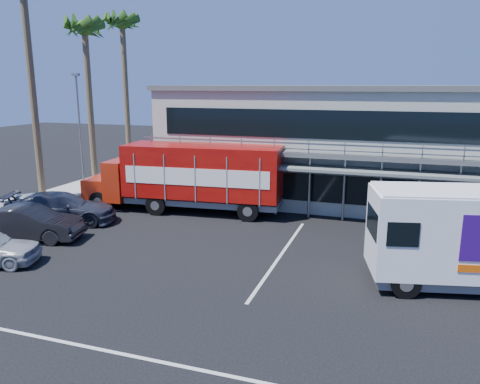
% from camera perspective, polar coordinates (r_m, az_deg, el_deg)
% --- Properties ---
extents(ground, '(120.00, 120.00, 0.00)m').
position_cam_1_polar(ground, '(18.84, -3.22, -10.07)').
color(ground, black).
rests_on(ground, ground).
extents(building, '(22.40, 12.00, 7.30)m').
position_cam_1_polar(building, '(31.43, 12.09, 5.92)').
color(building, '#9EA496').
rests_on(building, ground).
extents(curb_strip, '(3.00, 32.00, 0.16)m').
position_cam_1_polar(curb_strip, '(31.66, -24.97, -1.56)').
color(curb_strip, '#A5A399').
rests_on(curb_strip, ground).
extents(palm_e, '(2.80, 2.80, 12.25)m').
position_cam_1_polar(palm_e, '(36.11, -18.36, 17.46)').
color(palm_e, brown).
rests_on(palm_e, ground).
extents(palm_f, '(2.80, 2.80, 13.25)m').
position_cam_1_polar(palm_f, '(40.96, -14.12, 18.37)').
color(palm_f, brown).
rests_on(palm_f, ground).
extents(light_pole_far, '(0.50, 0.25, 8.09)m').
position_cam_1_polar(light_pole_far, '(34.19, -18.95, 7.49)').
color(light_pole_far, gray).
rests_on(light_pole_far, ground).
extents(red_truck, '(11.98, 3.75, 3.97)m').
position_cam_1_polar(red_truck, '(27.48, -6.11, 2.04)').
color(red_truck, '#A6210D').
rests_on(red_truck, ground).
extents(white_van, '(7.98, 4.21, 3.71)m').
position_cam_1_polar(white_van, '(19.11, 27.01, -4.90)').
color(white_van, white).
rests_on(white_van, ground).
extents(parked_car_b, '(5.32, 2.90, 1.66)m').
position_cam_1_polar(parked_car_b, '(24.79, -24.33, -3.49)').
color(parked_car_b, black).
rests_on(parked_car_b, ground).
extents(parked_car_c, '(5.38, 3.79, 1.36)m').
position_cam_1_polar(parked_car_c, '(28.71, -23.61, -1.59)').
color(parked_car_c, silver).
rests_on(parked_car_c, ground).
extents(parked_car_d, '(6.24, 4.20, 1.68)m').
position_cam_1_polar(parked_car_d, '(27.06, -20.97, -1.85)').
color(parked_car_d, '#303341').
rests_on(parked_car_d, ground).
extents(parked_car_e, '(5.33, 3.15, 1.70)m').
position_cam_1_polar(parked_car_e, '(30.47, -13.63, 0.27)').
color(parked_car_e, slate).
rests_on(parked_car_e, ground).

